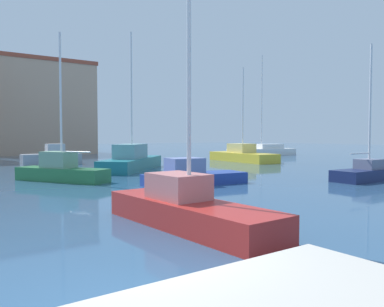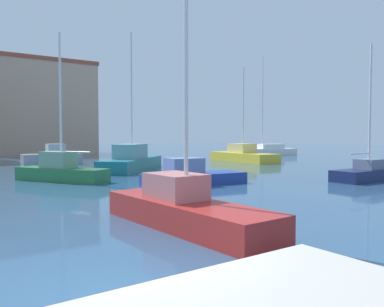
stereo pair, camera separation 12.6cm
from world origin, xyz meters
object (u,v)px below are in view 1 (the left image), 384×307
(sailboat_red_far_right, at_px, (187,208))
(sailboat_teal_behind_lamppost, at_px, (132,160))
(sailboat_yellow_center_channel, at_px, (242,155))
(sailboat_white_outer_mooring, at_px, (263,151))
(motorboat_blue_near_pier, at_px, (193,176))
(sailboat_green_mid_harbor, at_px, (61,170))
(sailboat_navy_distant_east, at_px, (369,172))
(motorboat_grey_inner_mooring, at_px, (52,158))

(sailboat_red_far_right, height_order, sailboat_teal_behind_lamppost, sailboat_teal_behind_lamppost)
(sailboat_yellow_center_channel, height_order, sailboat_white_outer_mooring, sailboat_white_outer_mooring)
(motorboat_blue_near_pier, bearing_deg, sailboat_green_mid_harbor, 133.11)
(sailboat_red_far_right, distance_m, sailboat_navy_distant_east, 15.11)
(sailboat_yellow_center_channel, bearing_deg, sailboat_teal_behind_lamppost, -170.08)
(sailboat_teal_behind_lamppost, bearing_deg, sailboat_yellow_center_channel, 9.92)
(sailboat_red_far_right, bearing_deg, sailboat_yellow_center_channel, 43.93)
(motorboat_blue_near_pier, bearing_deg, sailboat_yellow_center_channel, 39.14)
(motorboat_grey_inner_mooring, xyz_separation_m, sailboat_teal_behind_lamppost, (3.19, -8.56, 0.08))
(motorboat_blue_near_pier, relative_size, sailboat_teal_behind_lamppost, 0.56)
(sailboat_green_mid_harbor, relative_size, sailboat_white_outer_mooring, 0.66)
(sailboat_green_mid_harbor, distance_m, sailboat_white_outer_mooring, 32.03)
(sailboat_red_far_right, distance_m, motorboat_grey_inner_mooring, 25.75)
(motorboat_blue_near_pier, distance_m, sailboat_teal_behind_lamppost, 9.46)
(motorboat_blue_near_pier, distance_m, sailboat_white_outer_mooring, 30.45)
(sailboat_white_outer_mooring, bearing_deg, motorboat_grey_inner_mooring, -178.63)
(sailboat_yellow_center_channel, xyz_separation_m, motorboat_blue_near_pier, (-14.31, -11.64, -0.13))
(motorboat_blue_near_pier, relative_size, motorboat_grey_inner_mooring, 1.15)
(sailboat_white_outer_mooring, bearing_deg, sailboat_red_far_right, -138.76)
(sailboat_navy_distant_east, bearing_deg, sailboat_teal_behind_lamppost, 119.88)
(sailboat_yellow_center_channel, relative_size, motorboat_blue_near_pier, 1.61)
(sailboat_red_far_right, distance_m, motorboat_blue_near_pier, 9.42)
(sailboat_yellow_center_channel, xyz_separation_m, sailboat_red_far_right, (-19.93, -19.20, -0.07))
(sailboat_green_mid_harbor, bearing_deg, sailboat_navy_distant_east, -34.32)
(sailboat_teal_behind_lamppost, bearing_deg, sailboat_navy_distant_east, -60.12)
(sailboat_red_far_right, relative_size, sailboat_navy_distant_east, 1.03)
(sailboat_yellow_center_channel, relative_size, motorboat_grey_inner_mooring, 1.85)
(motorboat_grey_inner_mooring, bearing_deg, sailboat_red_far_right, -98.31)
(motorboat_blue_near_pier, bearing_deg, sailboat_red_far_right, -126.67)
(sailboat_red_far_right, distance_m, sailboat_white_outer_mooring, 39.60)
(sailboat_yellow_center_channel, height_order, motorboat_grey_inner_mooring, sailboat_yellow_center_channel)
(motorboat_grey_inner_mooring, bearing_deg, sailboat_navy_distant_east, -63.58)
(sailboat_yellow_center_channel, relative_size, sailboat_green_mid_harbor, 1.10)
(sailboat_white_outer_mooring, xyz_separation_m, sailboat_teal_behind_lamppost, (-22.86, -9.18, 0.13))
(sailboat_red_far_right, relative_size, motorboat_blue_near_pier, 1.40)
(motorboat_blue_near_pier, bearing_deg, sailboat_white_outer_mooring, 37.52)
(sailboat_red_far_right, height_order, motorboat_blue_near_pier, sailboat_red_far_right)
(sailboat_navy_distant_east, bearing_deg, sailboat_white_outer_mooring, 56.66)
(sailboat_green_mid_harbor, xyz_separation_m, sailboat_white_outer_mooring, (29.20, 13.15, -0.06))
(motorboat_blue_near_pier, bearing_deg, sailboat_navy_distant_east, -25.14)
(motorboat_blue_near_pier, distance_m, sailboat_green_mid_harbor, 7.40)
(sailboat_red_far_right, height_order, sailboat_green_mid_harbor, sailboat_green_mid_harbor)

